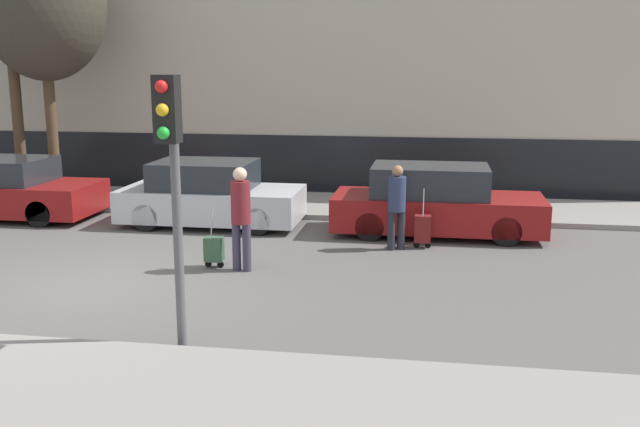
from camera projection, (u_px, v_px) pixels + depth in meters
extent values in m
plane|color=#565451|center=(96.00, 285.00, 11.72)|extent=(80.00, 80.00, 0.00)
cube|color=gray|center=(220.00, 202.00, 18.47)|extent=(28.00, 3.00, 0.12)
cube|color=black|center=(242.00, 162.00, 20.42)|extent=(27.44, 0.06, 1.60)
cube|color=maroon|center=(5.00, 197.00, 16.85)|extent=(4.42, 1.91, 0.70)
cylinder|color=black|center=(40.00, 214.00, 15.84)|extent=(0.60, 0.18, 0.60)
cylinder|color=black|center=(77.00, 200.00, 17.51)|extent=(0.60, 0.18, 0.60)
cube|color=#B7BABF|center=(212.00, 203.00, 16.03)|extent=(4.00, 1.83, 0.70)
cube|color=#23282D|center=(204.00, 175.00, 15.92)|extent=(2.20, 1.61, 0.60)
cylinder|color=black|center=(257.00, 221.00, 15.08)|extent=(0.60, 0.18, 0.60)
cylinder|color=black|center=(274.00, 206.00, 16.68)|extent=(0.60, 0.18, 0.60)
cylinder|color=black|center=(146.00, 217.00, 15.47)|extent=(0.60, 0.18, 0.60)
cylinder|color=black|center=(173.00, 203.00, 17.06)|extent=(0.60, 0.18, 0.60)
cube|color=maroon|center=(437.00, 212.00, 15.12)|extent=(4.41, 1.75, 0.70)
cube|color=#23282D|center=(430.00, 180.00, 15.01)|extent=(2.43, 1.54, 0.64)
cylinder|color=black|center=(506.00, 231.00, 14.19)|extent=(0.60, 0.18, 0.60)
cylinder|color=black|center=(500.00, 215.00, 15.71)|extent=(0.60, 0.18, 0.60)
cylinder|color=black|center=(370.00, 226.00, 14.62)|extent=(0.60, 0.18, 0.60)
cylinder|color=black|center=(376.00, 211.00, 16.13)|extent=(0.60, 0.18, 0.60)
cylinder|color=#383347|center=(237.00, 247.00, 12.51)|extent=(0.15, 0.15, 0.85)
cylinder|color=#383347|center=(247.00, 248.00, 12.44)|extent=(0.15, 0.15, 0.85)
cylinder|color=maroon|center=(241.00, 202.00, 12.31)|extent=(0.34, 0.34, 0.74)
sphere|color=beige|center=(240.00, 174.00, 12.21)|extent=(0.24, 0.24, 0.24)
cube|color=#335138|center=(214.00, 249.00, 12.68)|extent=(0.32, 0.24, 0.43)
cylinder|color=black|center=(208.00, 264.00, 12.75)|extent=(0.12, 0.03, 0.12)
cylinder|color=black|center=(220.00, 264.00, 12.72)|extent=(0.12, 0.03, 0.12)
cylinder|color=gray|center=(212.00, 223.00, 12.51)|extent=(0.02, 0.19, 0.53)
cylinder|color=#23232D|center=(401.00, 230.00, 13.92)|extent=(0.15, 0.15, 0.77)
cylinder|color=#23232D|center=(391.00, 231.00, 13.87)|extent=(0.15, 0.15, 0.77)
cylinder|color=#283351|center=(397.00, 194.00, 13.75)|extent=(0.34, 0.34, 0.67)
sphere|color=#936B4C|center=(398.00, 171.00, 13.66)|extent=(0.22, 0.22, 0.22)
cube|color=maroon|center=(423.00, 229.00, 14.02)|extent=(0.32, 0.24, 0.54)
cylinder|color=black|center=(416.00, 245.00, 14.11)|extent=(0.12, 0.03, 0.12)
cylinder|color=black|center=(428.00, 245.00, 14.07)|extent=(0.12, 0.03, 0.12)
cylinder|color=gray|center=(423.00, 202.00, 13.84)|extent=(0.02, 0.19, 0.53)
cylinder|color=#515154|center=(177.00, 216.00, 8.83)|extent=(0.12, 0.12, 3.45)
cube|color=black|center=(167.00, 109.00, 8.38)|extent=(0.28, 0.24, 0.80)
sphere|color=red|center=(161.00, 87.00, 8.18)|extent=(0.15, 0.15, 0.15)
sphere|color=gold|center=(162.00, 110.00, 8.24)|extent=(0.15, 0.15, 0.15)
sphere|color=green|center=(163.00, 133.00, 8.29)|extent=(0.15, 0.15, 0.15)
cylinder|color=#4C3826|center=(17.00, 116.00, 18.68)|extent=(0.28, 0.28, 4.23)
cylinder|color=#4C3826|center=(52.00, 131.00, 18.57)|extent=(0.28, 0.28, 3.49)
ellipsoid|color=#383328|center=(42.00, 4.00, 17.91)|extent=(3.14, 3.14, 3.84)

